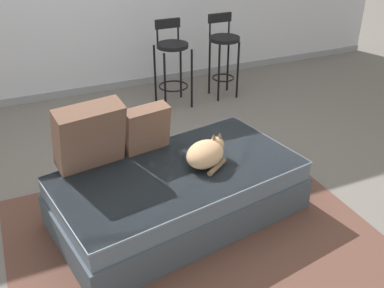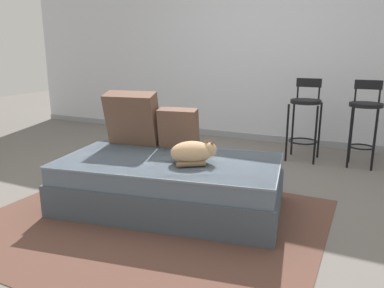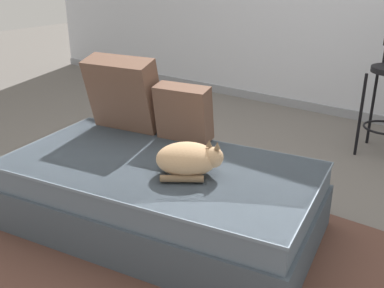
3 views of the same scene
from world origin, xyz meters
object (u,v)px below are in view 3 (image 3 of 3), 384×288
(throw_pillow_middle, at_px, (183,113))
(couch, at_px, (160,195))
(cat, at_px, (189,159))
(throw_pillow_corner, at_px, (124,93))

(throw_pillow_middle, bearing_deg, couch, -73.36)
(cat, bearing_deg, couch, 177.51)
(throw_pillow_middle, bearing_deg, throw_pillow_corner, -170.10)
(throw_pillow_corner, bearing_deg, couch, -27.65)
(throw_pillow_corner, relative_size, cat, 1.26)
(couch, xyz_separation_m, throw_pillow_middle, (-0.11, 0.36, 0.38))
(throw_pillow_middle, height_order, cat, throw_pillow_middle)
(couch, relative_size, throw_pillow_corner, 3.73)
(throw_pillow_corner, xyz_separation_m, cat, (0.75, -0.29, -0.16))
(couch, bearing_deg, throw_pillow_corner, 152.35)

